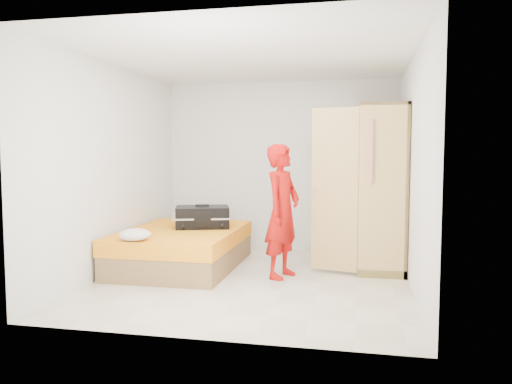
% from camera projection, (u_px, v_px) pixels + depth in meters
% --- Properties ---
extents(room, '(4.00, 4.02, 2.60)m').
position_uv_depth(room, '(254.00, 170.00, 5.87)').
color(room, beige).
rests_on(room, ground).
extents(bed, '(1.42, 2.02, 0.50)m').
position_uv_depth(bed, '(183.00, 248.00, 6.56)').
color(bed, olive).
rests_on(bed, ground).
extents(wardrobe, '(1.16, 1.20, 2.10)m').
position_uv_depth(wardrobe, '(378.00, 192.00, 6.44)').
color(wardrobe, '#E7B970').
rests_on(wardrobe, ground).
extents(person, '(0.55, 0.68, 1.61)m').
position_uv_depth(person, '(282.00, 211.00, 5.99)').
color(person, '#B9140B').
rests_on(person, ground).
extents(suitcase, '(0.85, 0.72, 0.31)m').
position_uv_depth(suitcase, '(202.00, 217.00, 6.71)').
color(suitcase, black).
rests_on(suitcase, bed).
extents(round_cushion, '(0.36, 0.36, 0.14)m').
position_uv_depth(round_cushion, '(135.00, 235.00, 5.71)').
color(round_cushion, silver).
rests_on(round_cushion, bed).
extents(pillow, '(0.63, 0.41, 0.11)m').
position_uv_depth(pillow, '(194.00, 217.00, 7.39)').
color(pillow, silver).
rests_on(pillow, bed).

